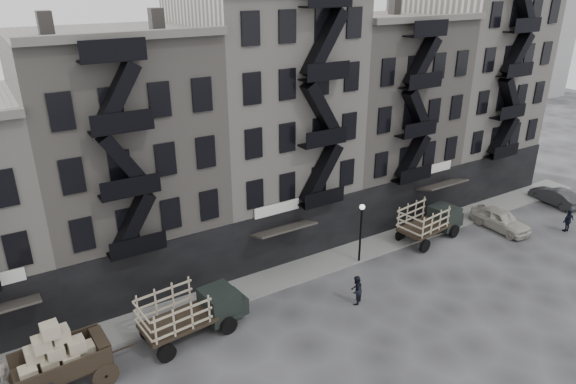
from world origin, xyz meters
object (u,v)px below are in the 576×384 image
wagon (56,350)px  policeman (568,221)px  stake_truck_east (431,218)px  stake_truck_west (191,309)px  pedestrian_mid (356,290)px  car_far (555,196)px  car_east (500,220)px

wagon → policeman: (35.19, -3.04, -1.26)m
policeman → stake_truck_east: bearing=-19.0°
stake_truck_west → pedestrian_mid: (9.20, -2.36, -0.74)m
stake_truck_east → policeman: bearing=-33.5°
stake_truck_east → car_far: stake_truck_east is taller
wagon → policeman: bearing=-8.3°
stake_truck_east → policeman: 10.72m
stake_truck_west → car_far: 32.46m
wagon → car_east: size_ratio=0.98×
stake_truck_east → wagon: bearing=176.0°
stake_truck_west → policeman: stake_truck_west is taller
wagon → stake_truck_west: bearing=-0.0°
pedestrian_mid → stake_truck_west: bearing=-47.5°
wagon → car_east: bearing=-3.6°
stake_truck_east → policeman: (9.63, -4.66, -0.73)m
wagon → pedestrian_mid: bearing=-10.5°
stake_truck_east → pedestrian_mid: bearing=-167.4°
wagon → car_east: wagon is taller
wagon → pedestrian_mid: 16.01m
stake_truck_east → stake_truck_west: bearing=176.1°
pedestrian_mid → policeman: pedestrian_mid is taller
car_east → wagon: bearing=179.4°
car_east → pedestrian_mid: (-15.36, -1.83, 0.12)m
wagon → car_far: (39.09, 0.44, -1.43)m
wagon → stake_truck_east: size_ratio=0.78×
wagon → stake_truck_east: bearing=0.2°
stake_truck_east → car_far: bearing=-12.6°
car_east → policeman: policeman is taller
stake_truck_west → policeman: bearing=-12.5°
pedestrian_mid → car_far: bearing=152.8°
stake_truck_west → stake_truck_east: size_ratio=1.02×
wagon → policeman: size_ratio=2.59×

